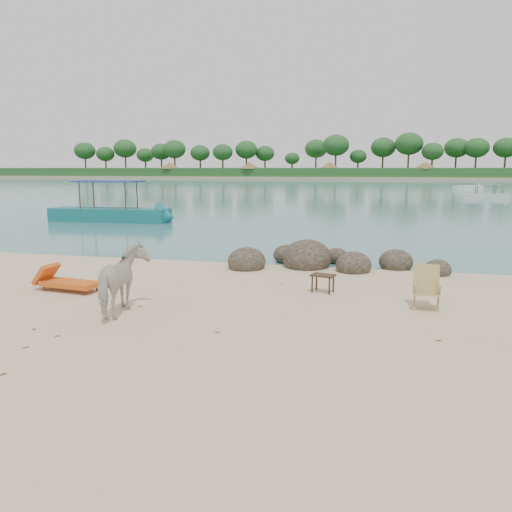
{
  "coord_description": "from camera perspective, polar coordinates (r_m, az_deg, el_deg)",
  "views": [
    {
      "loc": [
        2.7,
        -8.73,
        2.94
      ],
      "look_at": [
        0.13,
        2.0,
        1.0
      ],
      "focal_mm": 35.0,
      "sensor_mm": 36.0,
      "label": 1
    }
  ],
  "objects": [
    {
      "name": "boat_far",
      "position": [
        78.49,
        23.1,
        7.28
      ],
      "size": [
        5.14,
        4.71,
        0.66
      ],
      "primitive_type": null,
      "rotation": [
        0.0,
        0.0,
        0.72
      ],
      "color": "silver",
      "rests_on": "water"
    },
    {
      "name": "boat_mid",
      "position": [
        55.25,
        24.78,
        7.25
      ],
      "size": [
        4.83,
        1.12,
        2.37
      ],
      "primitive_type": null,
      "rotation": [
        0.0,
        0.0,
        -0.01
      ],
      "color": "silver",
      "rests_on": "water"
    },
    {
      "name": "lounge_chair",
      "position": [
        12.8,
        -20.48,
        -2.73
      ],
      "size": [
        1.84,
        0.83,
        0.53
      ],
      "primitive_type": null,
      "rotation": [
        0.0,
        0.0,
        -0.12
      ],
      "color": "#CD5118",
      "rests_on": "ground"
    },
    {
      "name": "side_table",
      "position": [
        11.97,
        7.64,
        -3.27
      ],
      "size": [
        0.61,
        0.48,
        0.43
      ],
      "primitive_type": null,
      "rotation": [
        0.0,
        0.0,
        -0.28
      ],
      "color": "#351F15",
      "rests_on": "ground"
    },
    {
      "name": "dead_leaves",
      "position": [
        9.77,
        -13.87,
        -7.82
      ],
      "size": [
        8.44,
        6.91,
        0.0
      ],
      "color": "brown",
      "rests_on": "ground"
    },
    {
      "name": "water",
      "position": [
        98.81,
        12.03,
        8.06
      ],
      "size": [
        400.0,
        400.0,
        0.0
      ],
      "primitive_type": "plane",
      "color": "#356A6A",
      "rests_on": "ground"
    },
    {
      "name": "boulders",
      "position": [
        15.05,
        7.23,
        -0.58
      ],
      "size": [
        6.34,
        2.91,
        1.1
      ],
      "rotation": [
        0.0,
        0.0,
        0.22
      ],
      "color": "#2C261D",
      "rests_on": "ground"
    },
    {
      "name": "cow",
      "position": [
        10.38,
        -14.93,
        -2.93
      ],
      "size": [
        1.0,
        1.72,
        1.37
      ],
      "primitive_type": "imported",
      "rotation": [
        0.0,
        0.0,
        3.31
      ],
      "color": "beige",
      "rests_on": "ground"
    },
    {
      "name": "far_scenery",
      "position": [
        145.46,
        12.61,
        9.82
      ],
      "size": [
        420.0,
        18.0,
        9.5
      ],
      "color": "#1E4C1E",
      "rests_on": "ground"
    },
    {
      "name": "deck_chair",
      "position": [
        11.01,
        18.96,
        -3.65
      ],
      "size": [
        0.6,
        0.66,
        0.9
      ],
      "primitive_type": null,
      "rotation": [
        0.0,
        0.0,
        -0.04
      ],
      "color": "tan",
      "rests_on": "ground"
    },
    {
      "name": "far_shore",
      "position": [
        178.78,
        12.76,
        8.79
      ],
      "size": [
        420.0,
        90.0,
        1.4
      ],
      "primitive_type": "cube",
      "color": "tan",
      "rests_on": "ground"
    },
    {
      "name": "boat_near",
      "position": [
        29.66,
        -16.52,
        7.49
      ],
      "size": [
        7.76,
        1.98,
        3.73
      ],
      "primitive_type": null,
      "rotation": [
        0.0,
        0.0,
        0.03
      ],
      "color": "#146368",
      "rests_on": "water"
    }
  ]
}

